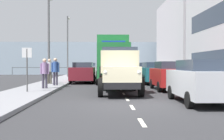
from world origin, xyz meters
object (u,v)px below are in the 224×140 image
Objects in this scene: truck_vintage_cream at (119,71)px; car_teal_kerbside_2 at (153,73)px; lorry_cargo_green at (112,58)px; street_sign at (27,62)px; pedestrian_strolling at (45,71)px; pedestrian_couple_b at (55,69)px; lamp_post_promenade at (49,30)px; car_silver_kerbside_near at (201,81)px; car_red_kerbside_1 at (169,75)px; car_white_oppositeside_1 at (88,70)px; car_grey_kerbside_3 at (143,71)px; pedestrian_by_lamp at (50,69)px; lamp_post_far at (68,41)px; car_maroon_oppositeside_0 at (83,72)px.

car_teal_kerbside_2 is (-3.05, -7.44, -0.28)m from truck_vintage_cream.
street_sign is at bearing 63.01° from lorry_cargo_green.
lorry_cargo_green is 8.32m from pedestrian_strolling.
car_teal_kerbside_2 is (-3.17, 1.51, -1.18)m from lorry_cargo_green.
car_teal_kerbside_2 is 2.51× the size of pedestrian_couple_b.
lorry_cargo_green is at bearing -153.08° from lamp_post_promenade.
car_silver_kerbside_near is 10.54m from pedestrian_couple_b.
lorry_cargo_green reaches higher than street_sign.
car_red_kerbside_1 is at bearing 150.66° from lamp_post_promenade.
street_sign is at bearing 91.69° from lamp_post_promenade.
car_grey_kerbside_3 is at bearing 155.62° from car_white_oppositeside_1.
lamp_post_far reaches higher than pedestrian_by_lamp.
lamp_post_promenade reaches higher than car_red_kerbside_1.
car_grey_kerbside_3 is (-3.05, -13.29, -0.28)m from truck_vintage_cream.
car_silver_kerbside_near is 22.80m from lamp_post_far.
car_teal_kerbside_2 is at bearing -167.34° from pedestrian_by_lamp.
truck_vintage_cream reaches higher than car_teal_kerbside_2.
car_white_oppositeside_1 is at bearing -104.14° from lamp_post_promenade.
car_teal_kerbside_2 is 8.67m from lamp_post_promenade.
pedestrian_couple_b reaches higher than pedestrian_strolling.
pedestrian_strolling is (4.15, 7.16, -0.90)m from lorry_cargo_green.
car_teal_kerbside_2 is at bearing 90.00° from car_grey_kerbside_3.
car_silver_kerbside_near is at bearing 90.00° from car_red_kerbside_1.
lamp_post_promenade is at bearing -81.82° from pedestrian_strolling.
lamp_post_far is 17.83m from street_sign.
car_maroon_oppositeside_0 is (5.65, 4.35, 0.00)m from car_grey_kerbside_3.
pedestrian_by_lamp is at bearing -89.88° from street_sign.
car_red_kerbside_1 is at bearing -178.33° from pedestrian_strolling.
lorry_cargo_green reaches higher than car_maroon_oppositeside_0.
car_maroon_oppositeside_0 is at bearing -73.81° from truck_vintage_cream.
car_grey_kerbside_3 is at bearing -120.16° from street_sign.
car_grey_kerbside_3 and car_white_oppositeside_1 have the same top height.
lamp_post_far is (2.44, -1.65, 3.35)m from car_white_oppositeside_1.
truck_vintage_cream is at bearing 134.17° from pedestrian_couple_b.
car_grey_kerbside_3 is 0.65× the size of lamp_post_promenade.
lamp_post_far is 3.08× the size of street_sign.
car_red_kerbside_1 is at bearing -90.00° from car_silver_kerbside_near.
pedestrian_by_lamp is (2.17, 10.16, 0.32)m from car_white_oppositeside_1.
car_teal_kerbside_2 is 0.69× the size of lamp_post_promenade.
car_teal_kerbside_2 is (0.00, -10.99, 0.00)m from car_silver_kerbside_near.
street_sign is (4.63, 9.09, -0.39)m from lorry_cargo_green.
pedestrian_couple_b is (7.13, 3.24, 0.34)m from car_teal_kerbside_2.
car_white_oppositeside_1 is at bearing -24.38° from car_grey_kerbside_3.
car_maroon_oppositeside_0 is at bearing -123.70° from pedestrian_by_lamp.
car_teal_kerbside_2 is at bearing -90.00° from car_red_kerbside_1.
pedestrian_strolling is 2.42m from pedestrian_couple_b.
truck_vintage_cream is 1.21× the size of car_maroon_oppositeside_0.
lamp_post_far is (0.08, -11.00, 0.15)m from lamp_post_promenade.
car_grey_kerbside_3 is 7.13m from car_maroon_oppositeside_0.
truck_vintage_cream is 3.09× the size of pedestrian_couple_b.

